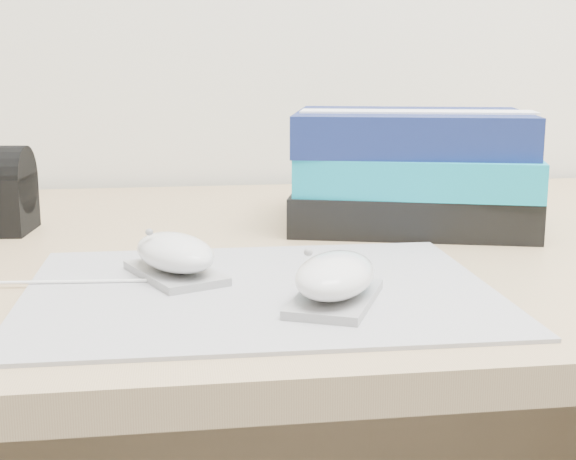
{
  "coord_description": "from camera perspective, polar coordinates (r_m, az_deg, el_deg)",
  "views": [
    {
      "loc": [
        -0.2,
        0.72,
        0.92
      ],
      "look_at": [
        -0.1,
        1.44,
        0.77
      ],
      "focal_mm": 50.0,
      "sensor_mm": 36.0,
      "label": 1
    }
  ],
  "objects": [
    {
      "name": "desk",
      "position": [
        1.04,
        3.91,
        -12.44
      ],
      "size": [
        1.6,
        0.8,
        0.73
      ],
      "color": "#A5845B",
      "rests_on": "ground"
    },
    {
      "name": "mousepad",
      "position": [
        0.69,
        -2.05,
        -4.28
      ],
      "size": [
        0.4,
        0.31,
        0.0
      ],
      "primitive_type": "cube",
      "rotation": [
        0.0,
        0.0,
        -0.01
      ],
      "color": "gray",
      "rests_on": "desk"
    },
    {
      "name": "mouse_rear",
      "position": [
        0.73,
        -8.04,
        -1.83
      ],
      "size": [
        0.1,
        0.12,
        0.05
      ],
      "color": "gray",
      "rests_on": "mousepad"
    },
    {
      "name": "mouse_front",
      "position": [
        0.64,
        3.38,
        -3.51
      ],
      "size": [
        0.1,
        0.12,
        0.05
      ],
      "color": "gray",
      "rests_on": "mousepad"
    },
    {
      "name": "usb_cable",
      "position": [
        0.74,
        -17.65,
        -3.57
      ],
      "size": [
        0.23,
        0.02,
        0.0
      ],
      "primitive_type": "cylinder",
      "rotation": [
        0.0,
        1.57,
        -0.08
      ],
      "color": "white",
      "rests_on": "mousepad"
    },
    {
      "name": "book_stack",
      "position": [
        0.98,
        8.89,
        4.31
      ],
      "size": [
        0.33,
        0.29,
        0.14
      ],
      "color": "black",
      "rests_on": "desk"
    }
  ]
}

